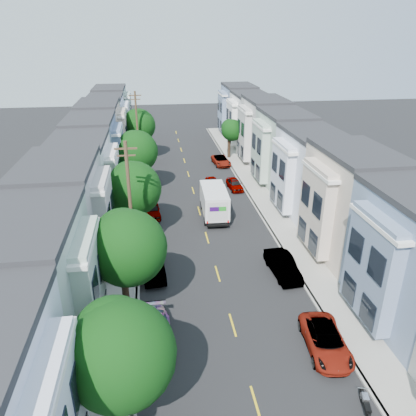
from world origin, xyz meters
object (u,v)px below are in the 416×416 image
(lead_sedan, at_px, (213,184))
(parked_right_a, at_px, (325,341))
(motorcycle, at_px, (365,405))
(tree_a, at_px, (119,355))
(parked_left_d, at_px, (151,210))
(parked_left_b, at_px, (155,335))
(tree_far_r, at_px, (231,131))
(parked_left_c, at_px, (153,265))
(parked_right_d, at_px, (221,161))
(tree_d, at_px, (136,152))
(utility_pole_near, at_px, (130,207))
(tree_c, at_px, (133,189))
(fedex_truck, at_px, (214,201))
(tree_b, at_px, (126,248))
(parked_right_c, at_px, (235,184))
(tree_e, at_px, (138,126))
(utility_pole_far, at_px, (137,130))
(parked_right_b, at_px, (283,266))

(lead_sedan, distance_m, parked_right_a, 27.31)
(motorcycle, bearing_deg, lead_sedan, 110.22)
(tree_a, distance_m, parked_left_d, 24.59)
(lead_sedan, xyz_separation_m, parked_left_b, (-7.31, -25.40, 0.09))
(lead_sedan, bearing_deg, tree_far_r, 66.59)
(parked_left_c, bearing_deg, parked_right_a, -49.19)
(parked_left_b, relative_size, parked_right_d, 1.06)
(tree_d, bearing_deg, motorcycle, -69.88)
(parked_left_c, bearing_deg, lead_sedan, 62.59)
(motorcycle, bearing_deg, parked_left_b, 163.96)
(utility_pole_near, relative_size, lead_sedan, 2.62)
(utility_pole_near, distance_m, motorcycle, 19.59)
(tree_a, height_order, tree_c, tree_c)
(tree_far_r, distance_m, parked_right_a, 39.54)
(tree_d, height_order, fedex_truck, tree_d)
(tree_d, height_order, lead_sedan, tree_d)
(tree_b, xyz_separation_m, parked_left_c, (1.40, 5.20, -4.49))
(tree_b, relative_size, parked_right_c, 2.01)
(parked_left_b, bearing_deg, parked_left_c, 88.19)
(tree_d, distance_m, tree_far_r, 18.13)
(tree_b, relative_size, utility_pole_near, 0.76)
(tree_a, distance_m, tree_e, 43.91)
(parked_right_a, bearing_deg, parked_right_d, 95.48)
(tree_far_r, xyz_separation_m, parked_left_d, (-11.79, -18.99, -3.37))
(parked_right_c, relative_size, parked_right_d, 0.85)
(utility_pole_far, distance_m, motorcycle, 43.01)
(tree_b, relative_size, parked_right_d, 1.70)
(parked_left_c, xyz_separation_m, parked_left_d, (0.00, 10.79, -0.05))
(motorcycle, bearing_deg, tree_b, 158.13)
(utility_pole_far, xyz_separation_m, parked_right_c, (11.20, -10.27, -4.54))
(utility_pole_near, bearing_deg, parked_right_d, 66.15)
(tree_d, distance_m, parked_left_d, 7.95)
(fedex_truck, height_order, motorcycle, fedex_truck)
(parked_left_d, bearing_deg, parked_right_d, 54.34)
(lead_sedan, bearing_deg, parked_right_b, -85.67)
(tree_far_r, bearing_deg, tree_c, -118.98)
(tree_a, relative_size, parked_left_d, 1.62)
(parked_left_c, bearing_deg, parked_left_b, -94.91)
(tree_b, relative_size, motorcycle, 3.63)
(tree_a, relative_size, motorcycle, 3.38)
(lead_sedan, distance_m, parked_left_c, 19.09)
(parked_right_a, bearing_deg, parked_left_d, 121.19)
(lead_sedan, bearing_deg, motorcycle, -88.17)
(tree_d, bearing_deg, utility_pole_near, -89.99)
(tree_e, bearing_deg, tree_a, -90.00)
(tree_far_r, relative_size, parked_right_a, 1.18)
(tree_c, bearing_deg, parked_right_d, 61.59)
(parked_left_c, bearing_deg, tree_far_r, 63.49)
(lead_sedan, bearing_deg, tree_d, 178.56)
(motorcycle, bearing_deg, utility_pole_far, 120.78)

